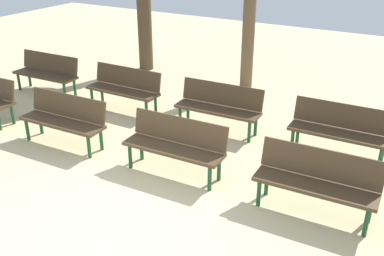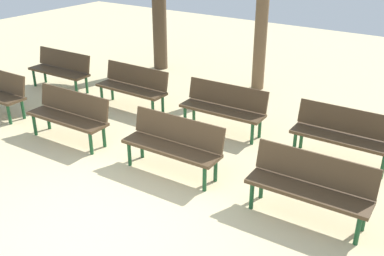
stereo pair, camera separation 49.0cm
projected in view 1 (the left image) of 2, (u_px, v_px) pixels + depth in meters
The scene contains 9 objects.
ground_plane at pixel (110, 227), 5.72m from camera, with size 25.88×25.88×0.00m, color beige.
bench_r0_c1 at pixel (64, 117), 7.68m from camera, with size 1.61×0.53×0.87m.
bench_r0_c2 at pixel (176, 143), 6.78m from camera, with size 1.61×0.53×0.87m.
bench_r0_c3 at pixel (317, 179), 5.83m from camera, with size 1.61×0.53×0.87m.
bench_r1_c0 at pixel (47, 71), 10.06m from camera, with size 1.61×0.52×0.87m.
bench_r1_c1 at pixel (125, 86), 9.11m from camera, with size 1.60×0.48×0.87m.
bench_r1_c2 at pixel (219, 105), 8.20m from camera, with size 1.62×0.54×0.87m.
bench_r1_c3 at pixel (340, 128), 7.28m from camera, with size 1.61×0.51×0.87m.
tree_1 at pixel (249, 23), 9.97m from camera, with size 0.29×0.29×3.02m.
Camera 1 is at (3.23, -3.52, 3.56)m, focal length 41.58 mm.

